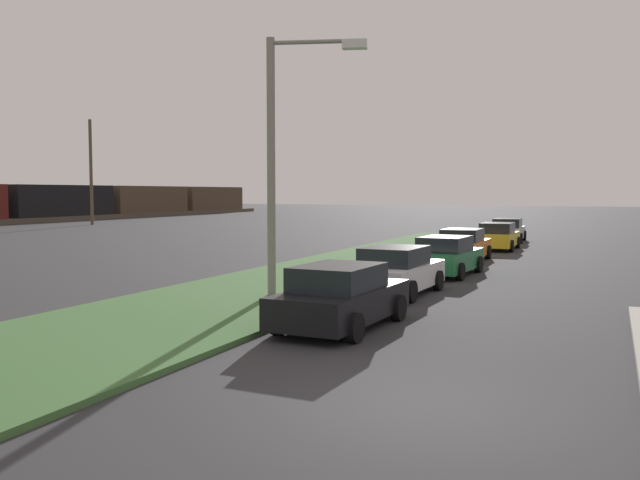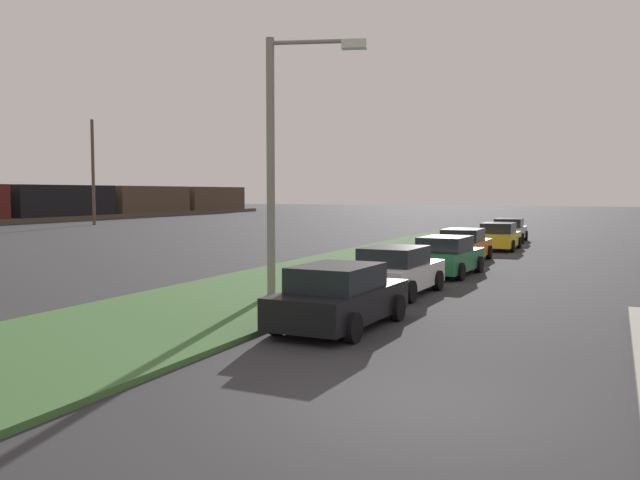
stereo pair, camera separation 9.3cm
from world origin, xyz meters
The scene contains 10 objects.
ground centered at (0.00, 0.00, 0.00)m, with size 300.00×300.00×0.00m, color #2D2D30.
grass_median centered at (10.00, 7.51, 0.06)m, with size 60.00×6.00×0.12m, color #3D6633.
parked_car_black centered at (5.06, 3.23, 0.72)m, with size 4.38×2.18×1.47m.
parked_car_white centered at (10.47, 3.55, 0.72)m, with size 4.38×2.18×1.47m.
parked_car_green centered at (15.84, 3.24, 0.72)m, with size 4.40×2.22×1.47m.
parked_car_orange centered at (21.38, 3.72, 0.72)m, with size 4.31×2.04×1.47m.
parked_car_yellow centered at (28.17, 3.22, 0.72)m, with size 4.30×2.02×1.47m.
parked_car_silver centered at (34.55, 3.56, 0.72)m, with size 4.36×2.13×1.47m.
streetlight centered at (8.32, 6.29, 4.39)m, with size 1.07×2.81×7.50m.
distant_utility_pole centered at (41.64, 43.25, 5.00)m, with size 0.30×0.30×10.00m, color brown.
Camera 1 is at (-9.25, -2.42, 3.11)m, focal length 38.07 mm.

